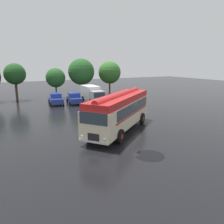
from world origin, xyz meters
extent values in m
plane|color=black|center=(0.00, 0.00, 0.00)|extent=(120.00, 120.00, 0.00)
cube|color=beige|center=(-0.43, -0.34, 1.60)|extent=(9.38, 8.19, 2.10)
cube|color=red|center=(-0.43, -0.34, 2.93)|extent=(9.10, 7.90, 0.56)
cylinder|color=red|center=(-0.43, -0.34, 3.19)|extent=(7.80, 6.39, 0.60)
cube|color=#2D3842|center=(0.59, -1.14, 2.17)|extent=(6.28, 5.01, 0.84)
cube|color=#2D3842|center=(-0.98, 0.84, 2.17)|extent=(6.28, 5.01, 0.84)
cube|color=red|center=(0.51, -1.20, 1.63)|extent=(6.43, 5.13, 0.12)
cube|color=red|center=(-1.06, 0.77, 1.63)|extent=(6.43, 5.13, 0.12)
cube|color=#2D3842|center=(-4.35, -3.46, 2.27)|extent=(1.40, 1.74, 0.88)
cube|color=black|center=(-4.36, -3.47, 0.90)|extent=(0.61, 0.74, 0.56)
cube|color=silver|center=(-4.37, -3.48, 0.57)|extent=(1.56, 1.92, 0.16)
sphere|color=white|center=(-3.80, -4.18, 0.87)|extent=(0.22, 0.22, 0.22)
sphere|color=white|center=(-4.93, -2.77, 0.87)|extent=(0.22, 0.22, 0.22)
cylinder|color=black|center=(-2.05, -3.29, 0.55)|extent=(1.03, 0.90, 1.10)
cylinder|color=red|center=(-2.05, -3.29, 0.55)|extent=(0.50, 0.49, 0.39)
cylinder|color=black|center=(-3.67, -1.25, 0.55)|extent=(1.03, 0.90, 1.10)
cylinder|color=red|center=(-3.67, -1.25, 0.55)|extent=(0.50, 0.49, 0.39)
cylinder|color=black|center=(2.65, 0.45, 0.55)|extent=(1.03, 0.90, 1.10)
cylinder|color=red|center=(2.65, 0.45, 0.55)|extent=(0.50, 0.49, 0.39)
cylinder|color=black|center=(1.03, 2.49, 0.55)|extent=(1.03, 0.90, 1.10)
cylinder|color=red|center=(1.03, 2.49, 0.55)|extent=(0.50, 0.49, 0.39)
cube|color=navy|center=(-2.51, 15.10, 0.67)|extent=(2.21, 4.38, 0.70)
cube|color=navy|center=(-2.49, 15.24, 1.34)|extent=(1.76, 2.35, 0.64)
cube|color=#2D3842|center=(-1.74, 15.15, 1.34)|extent=(0.27, 1.92, 0.50)
cube|color=#2D3842|center=(-3.25, 15.34, 1.34)|extent=(0.27, 1.92, 0.50)
cylinder|color=black|center=(-1.80, 13.69, 0.32)|extent=(0.28, 0.66, 0.64)
cylinder|color=black|center=(-3.55, 13.91, 0.32)|extent=(0.28, 0.66, 0.64)
cylinder|color=black|center=(-1.48, 16.28, 0.32)|extent=(0.28, 0.66, 0.64)
cylinder|color=black|center=(-3.22, 16.50, 0.32)|extent=(0.28, 0.66, 0.64)
cube|color=navy|center=(0.08, 14.39, 0.67)|extent=(2.26, 4.39, 0.70)
cube|color=navy|center=(0.10, 14.54, 1.34)|extent=(1.78, 2.37, 0.64)
cube|color=#2D3842|center=(0.85, 14.43, 1.34)|extent=(0.29, 1.92, 0.50)
cube|color=#2D3842|center=(-0.65, 14.64, 1.34)|extent=(0.29, 1.92, 0.50)
cylinder|color=black|center=(0.78, 12.98, 0.32)|extent=(0.29, 0.66, 0.64)
cylinder|color=black|center=(-0.97, 13.22, 0.32)|extent=(0.29, 0.66, 0.64)
cylinder|color=black|center=(1.13, 15.56, 0.32)|extent=(0.29, 0.66, 0.64)
cylinder|color=black|center=(-0.61, 15.80, 0.32)|extent=(0.29, 0.66, 0.64)
cube|color=silver|center=(3.03, 15.15, 1.45)|extent=(2.13, 4.01, 2.10)
cube|color=#A4A4A4|center=(2.93, 12.25, 1.20)|extent=(1.96, 1.80, 1.60)
cube|color=#2D3842|center=(2.90, 11.37, 1.48)|extent=(1.70, 0.09, 0.72)
cylinder|color=black|center=(3.98, 12.27, 0.40)|extent=(0.27, 0.81, 0.80)
cylinder|color=black|center=(1.90, 12.34, 0.40)|extent=(0.27, 0.81, 0.80)
cylinder|color=black|center=(4.09, 15.84, 0.40)|extent=(0.27, 0.81, 0.80)
cylinder|color=black|center=(2.02, 15.91, 0.40)|extent=(0.27, 0.81, 0.80)
cylinder|color=#4C3823|center=(-7.29, 21.67, 1.50)|extent=(0.39, 0.39, 3.01)
sphere|color=#1E4C1E|center=(-7.29, 21.67, 4.29)|extent=(3.41, 3.41, 3.41)
sphere|color=#1E4C1E|center=(-6.97, 21.82, 4.06)|extent=(2.41, 2.41, 2.41)
cylinder|color=#4C3823|center=(-0.98, 21.00, 1.14)|extent=(0.26, 0.26, 2.28)
sphere|color=#235623|center=(-0.98, 21.00, 3.52)|extent=(3.31, 3.31, 3.31)
sphere|color=#235623|center=(-0.62, 21.06, 3.36)|extent=(2.32, 2.32, 2.32)
cylinder|color=#4C3823|center=(3.88, 21.41, 1.33)|extent=(0.40, 0.40, 2.66)
sphere|color=#235623|center=(3.88, 21.41, 4.44)|extent=(4.77, 4.77, 4.77)
sphere|color=#235623|center=(4.24, 21.55, 4.74)|extent=(3.22, 3.22, 3.22)
cylinder|color=#4C3823|center=(9.60, 21.23, 1.29)|extent=(0.31, 0.31, 2.58)
sphere|color=#336B28|center=(9.60, 21.23, 4.19)|extent=(4.31, 4.31, 4.31)
sphere|color=#336B28|center=(9.68, 21.44, 4.38)|extent=(3.23, 3.23, 3.23)
cylinder|color=black|center=(-1.46, -6.23, 0.00)|extent=(1.96, 1.96, 0.01)
camera|label=1|loc=(-10.02, -17.05, 6.07)|focal=35.00mm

